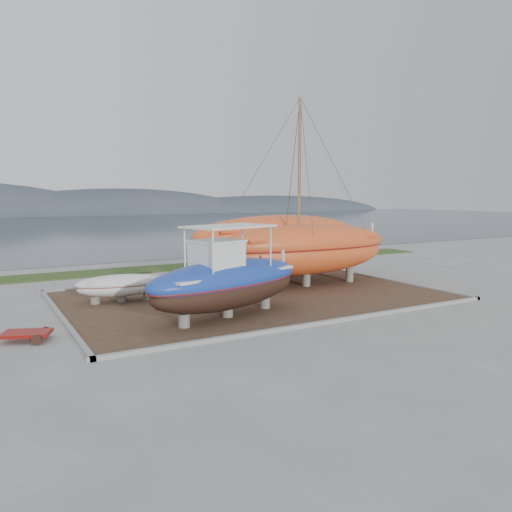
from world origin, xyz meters
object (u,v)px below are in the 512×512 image
white_dinghy (122,288)px  red_trailer (27,336)px  blue_caique (227,272)px  orange_sailboat (307,194)px  orange_bare_hull (279,248)px

white_dinghy → red_trailer: (-4.54, -4.59, -0.52)m
blue_caique → white_dinghy: bearing=104.2°
white_dinghy → orange_sailboat: size_ratio=0.40×
white_dinghy → orange_bare_hull: bearing=17.3°
blue_caique → orange_bare_hull: (6.94, 7.00, -0.02)m
blue_caique → white_dinghy: size_ratio=1.87×
white_dinghy → red_trailer: bearing=-127.9°
blue_caique → orange_sailboat: orange_sailboat is taller
red_trailer → orange_sailboat: bearing=36.9°
orange_sailboat → red_trailer: size_ratio=4.47×
white_dinghy → orange_bare_hull: orange_bare_hull is taller
blue_caique → white_dinghy: blue_caique is taller
orange_bare_hull → red_trailer: 15.97m
white_dinghy → orange_sailboat: 10.95m
blue_caique → orange_sailboat: (6.94, 4.15, 3.17)m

